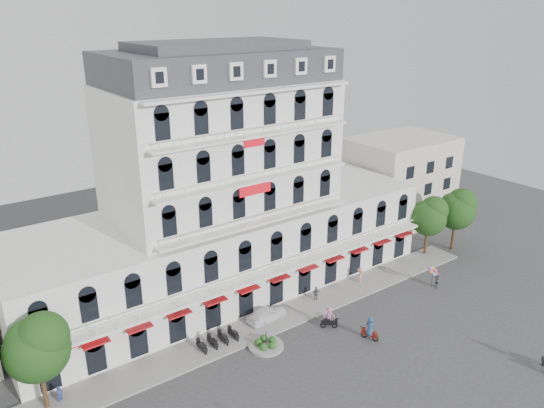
% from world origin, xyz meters
% --- Properties ---
extents(ground, '(120.00, 120.00, 0.00)m').
position_xyz_m(ground, '(0.00, 0.00, 0.00)').
color(ground, '#38383A').
rests_on(ground, ground).
extents(sidewalk, '(53.00, 4.00, 0.16)m').
position_xyz_m(sidewalk, '(0.00, 9.00, 0.08)').
color(sidewalk, gray).
rests_on(sidewalk, ground).
extents(main_building, '(45.00, 15.00, 25.80)m').
position_xyz_m(main_building, '(0.00, 18.00, 9.96)').
color(main_building, silver).
rests_on(main_building, ground).
extents(flank_building_east, '(14.00, 10.00, 12.00)m').
position_xyz_m(flank_building_east, '(30.00, 20.00, 6.00)').
color(flank_building_east, beige).
rests_on(flank_building_east, ground).
extents(traffic_island, '(3.20, 3.20, 1.60)m').
position_xyz_m(traffic_island, '(-3.00, 6.00, 0.26)').
color(traffic_island, gray).
rests_on(traffic_island, ground).
extents(parked_scooter_row, '(4.40, 1.80, 1.10)m').
position_xyz_m(parked_scooter_row, '(-6.35, 8.80, 0.00)').
color(parked_scooter_row, black).
rests_on(parked_scooter_row, ground).
extents(tree_west_inner, '(4.76, 4.76, 8.25)m').
position_xyz_m(tree_west_inner, '(-20.95, 9.48, 5.68)').
color(tree_west_inner, '#382314').
rests_on(tree_west_inner, ground).
extents(tree_east_inner, '(4.40, 4.37, 7.57)m').
position_xyz_m(tree_east_inner, '(24.05, 9.98, 5.21)').
color(tree_east_inner, '#382314').
rests_on(tree_east_inner, ground).
extents(tree_east_outer, '(4.65, 4.65, 8.05)m').
position_xyz_m(tree_east_outer, '(28.05, 8.98, 5.55)').
color(tree_east_outer, '#382314').
rests_on(tree_east_outer, ground).
extents(parked_car, '(4.35, 2.10, 1.43)m').
position_xyz_m(parked_car, '(-0.43, 9.50, 0.72)').
color(parked_car, white).
rests_on(parked_car, ground).
extents(rider_east, '(0.90, 1.62, 2.36)m').
position_xyz_m(rider_east, '(5.39, 1.35, 1.20)').
color(rider_east, maroon).
rests_on(rider_east, ground).
extents(rider_center, '(1.42, 1.22, 2.23)m').
position_xyz_m(rider_center, '(3.62, 4.96, 1.18)').
color(rider_center, black).
rests_on(rider_center, ground).
extents(pedestrian_mid, '(1.04, 0.73, 1.64)m').
position_xyz_m(pedestrian_mid, '(5.88, 9.50, 0.82)').
color(pedestrian_mid, '#525259').
rests_on(pedestrian_mid, ground).
extents(pedestrian_right, '(1.39, 1.21, 1.87)m').
position_xyz_m(pedestrian_right, '(12.22, 9.50, 0.94)').
color(pedestrian_right, '#DC747F').
rests_on(pedestrian_right, ground).
extents(pedestrian_far, '(0.67, 0.62, 1.54)m').
position_xyz_m(pedestrian_far, '(-20.00, 9.50, 0.77)').
color(pedestrian_far, navy).
rests_on(pedestrian_far, ground).
extents(balloon_vendor, '(1.43, 1.35, 2.45)m').
position_xyz_m(balloon_vendor, '(18.14, 3.96, 1.25)').
color(balloon_vendor, slate).
rests_on(balloon_vendor, ground).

